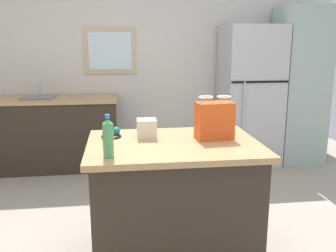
{
  "coord_description": "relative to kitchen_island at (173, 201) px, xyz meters",
  "views": [
    {
      "loc": [
        -0.35,
        -2.48,
        1.62
      ],
      "look_at": [
        0.02,
        0.34,
        0.96
      ],
      "focal_mm": 39.64,
      "sensor_mm": 36.0,
      "label": 1
    }
  ],
  "objects": [
    {
      "name": "ear_defenders",
      "position": [
        -0.44,
        0.2,
        0.47
      ],
      "size": [
        0.21,
        0.21,
        0.06
      ],
      "color": "black",
      "rests_on": "kitchen_island"
    },
    {
      "name": "tall_cabinet",
      "position": [
        2.02,
        2.16,
        0.57
      ],
      "size": [
        0.59,
        0.66,
        2.05
      ],
      "color": "#9EB2A8",
      "rests_on": "ground"
    },
    {
      "name": "back_wall",
      "position": [
        -0.03,
        2.58,
        0.91
      ],
      "size": [
        5.25,
        0.13,
        2.72
      ],
      "color": "silver",
      "rests_on": "ground"
    },
    {
      "name": "kitchen_island",
      "position": [
        0.0,
        0.0,
        0.0
      ],
      "size": [
        1.22,
        0.89,
        0.91
      ],
      "color": "#33281E",
      "rests_on": "ground"
    },
    {
      "name": "shopping_bag",
      "position": [
        0.31,
        0.05,
        0.59
      ],
      "size": [
        0.28,
        0.17,
        0.32
      ],
      "color": "#DB511E",
      "rests_on": "kitchen_island"
    },
    {
      "name": "bottle",
      "position": [
        -0.45,
        -0.29,
        0.57
      ],
      "size": [
        0.07,
        0.07,
        0.27
      ],
      "color": "#4C9956",
      "rests_on": "kitchen_island"
    },
    {
      "name": "sink_counter",
      "position": [
        -1.16,
        2.2,
        0.01
      ],
      "size": [
        1.5,
        0.64,
        1.1
      ],
      "color": "#33281E",
      "rests_on": "ground"
    },
    {
      "name": "small_box",
      "position": [
        -0.18,
        0.15,
        0.52
      ],
      "size": [
        0.14,
        0.14,
        0.14
      ],
      "primitive_type": "cube",
      "rotation": [
        0.0,
        0.0,
        -0.01
      ],
      "color": "beige",
      "rests_on": "kitchen_island"
    },
    {
      "name": "refrigerator",
      "position": [
        1.33,
        2.16,
        0.45
      ],
      "size": [
        0.74,
        0.73,
        1.81
      ],
      "color": "#B7B7BC",
      "rests_on": "ground"
    }
  ]
}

